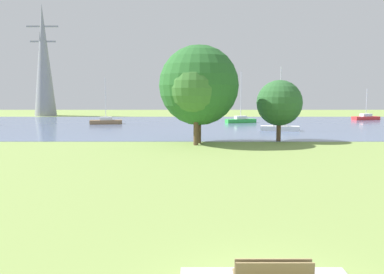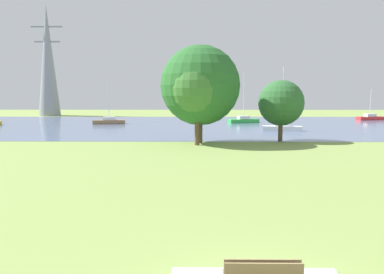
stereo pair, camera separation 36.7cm
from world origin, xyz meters
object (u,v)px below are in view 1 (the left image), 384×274
Objects in this scene: tree_west_far at (199,85)px; electricity_pylon at (44,60)px; sailboat_green at (241,120)px; tree_east_near at (196,88)px; sailboat_white at (280,127)px; tree_east_far at (279,103)px; sailboat_brown at (106,121)px; sailboat_red at (366,117)px.

electricity_pylon reaches higher than tree_west_far.
sailboat_green reaches higher than tree_east_near.
sailboat_white is 1.32× the size of tree_east_far.
tree_west_far is 1.53× the size of tree_east_far.
sailboat_white is 0.86× the size of tree_west_far.
sailboat_white is at bearing -23.72° from sailboat_brown.
sailboat_brown is 0.90× the size of tree_east_near.
tree_east_far is (8.31, 3.11, -1.41)m from tree_east_near.
sailboat_red is at bearing 54.06° from tree_east_far.
tree_west_far is (-10.44, -12.20, 5.03)m from sailboat_white.
sailboat_green is at bearing 6.72° from sailboat_brown.
sailboat_white is 1.13× the size of sailboat_brown.
sailboat_white is 26.51m from sailboat_brown.
tree_east_near is at bearing -128.36° from sailboat_white.
electricity_pylon is at bearing 124.80° from tree_west_far.
tree_west_far is (0.30, 1.37, 0.29)m from tree_east_near.
tree_east_far is at bearing -87.78° from sailboat_green.
tree_west_far reaches higher than sailboat_green.
tree_west_far reaches higher than sailboat_white.
sailboat_white is 0.35× the size of electricity_pylon.
sailboat_brown reaches higher than tree_east_far.
sailboat_green reaches higher than sailboat_brown.
tree_east_far is (0.92, -23.59, 3.32)m from sailboat_green.
sailboat_brown is (-24.27, 10.67, -0.01)m from sailboat_white.
tree_east_far is (21.84, -21.12, 3.33)m from sailboat_brown.
sailboat_green is 0.36× the size of electricity_pylon.
electricity_pylon is at bearing 123.74° from tree_east_near.
tree_east_near is at bearing -105.48° from sailboat_green.
electricity_pylon is (-41.47, 32.43, 10.87)m from sailboat_white.
sailboat_white reaches higher than sailboat_red.
sailboat_white is at bearing 76.91° from tree_east_far.
tree_east_far is at bearing -125.94° from sailboat_red.
tree_west_far is at bearing -133.09° from sailboat_red.
sailboat_white reaches higher than sailboat_brown.
tree_east_near is at bearing -60.82° from sailboat_brown.
tree_east_near is at bearing -159.47° from tree_east_far.
tree_east_near is 1.29× the size of tree_east_far.
electricity_pylon is at bearing 153.15° from sailboat_green.
sailboat_red is 44.77m from sailboat_brown.
electricity_pylon is at bearing 141.97° from sailboat_white.
sailboat_green is 1.47× the size of sailboat_red.
tree_east_far is 58.48m from electricity_pylon.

